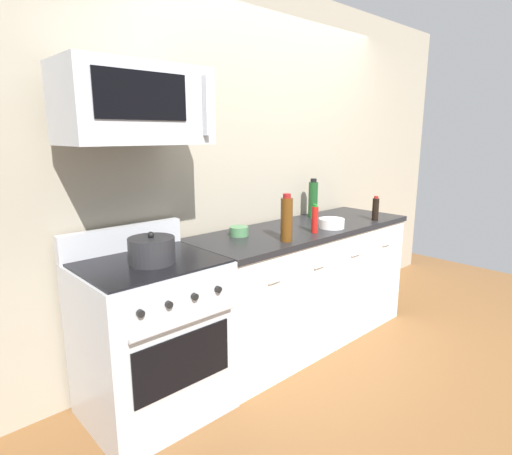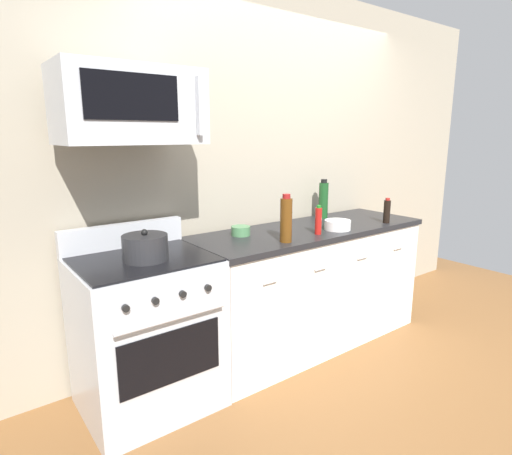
# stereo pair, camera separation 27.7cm
# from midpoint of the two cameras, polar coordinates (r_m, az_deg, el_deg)

# --- Properties ---
(ground_plane) EXTENTS (5.98, 5.98, 0.00)m
(ground_plane) POSITION_cam_midpoint_polar(r_m,az_deg,el_deg) (3.51, 3.97, -14.69)
(ground_plane) COLOR brown
(back_wall) EXTENTS (4.99, 0.10, 2.70)m
(back_wall) POSITION_cam_midpoint_polar(r_m,az_deg,el_deg) (3.42, -0.74, 8.26)
(back_wall) COLOR #9E937F
(back_wall) RESTS_ON ground_plane
(counter_unit) EXTENTS (1.90, 0.66, 0.92)m
(counter_unit) POSITION_cam_midpoint_polar(r_m,az_deg,el_deg) (3.33, 4.10, -7.63)
(counter_unit) COLOR silver
(counter_unit) RESTS_ON ground_plane
(range_oven) EXTENTS (0.76, 0.69, 1.07)m
(range_oven) POSITION_cam_midpoint_polar(r_m,az_deg,el_deg) (2.60, -16.99, -13.98)
(range_oven) COLOR #B7BABF
(range_oven) RESTS_ON ground_plane
(microwave) EXTENTS (0.74, 0.44, 0.40)m
(microwave) POSITION_cam_midpoint_polar(r_m,az_deg,el_deg) (2.38, -19.50, 15.35)
(microwave) COLOR #B7BABF
(bottle_wine_green) EXTENTS (0.08, 0.08, 0.32)m
(bottle_wine_green) POSITION_cam_midpoint_polar(r_m,az_deg,el_deg) (3.56, 5.52, 3.87)
(bottle_wine_green) COLOR #19471E
(bottle_wine_green) RESTS_ON countertop_slab
(bottle_wine_amber) EXTENTS (0.08, 0.08, 0.31)m
(bottle_wine_amber) POSITION_cam_midpoint_polar(r_m,az_deg,el_deg) (2.72, 1.26, 1.15)
(bottle_wine_amber) COLOR #59330F
(bottle_wine_amber) RESTS_ON countertop_slab
(bottle_hot_sauce_red) EXTENTS (0.05, 0.05, 0.20)m
(bottle_hot_sauce_red) POSITION_cam_midpoint_polar(r_m,az_deg,el_deg) (2.98, 5.34, 1.09)
(bottle_hot_sauce_red) COLOR #B21914
(bottle_hot_sauce_red) RESTS_ON countertop_slab
(bottle_soy_sauce_dark) EXTENTS (0.05, 0.05, 0.20)m
(bottle_soy_sauce_dark) POSITION_cam_midpoint_polar(r_m,az_deg,el_deg) (3.50, 13.71, 2.44)
(bottle_soy_sauce_dark) COLOR black
(bottle_soy_sauce_dark) RESTS_ON countertop_slab
(bowl_green_glaze) EXTENTS (0.13, 0.13, 0.06)m
(bowl_green_glaze) POSITION_cam_midpoint_polar(r_m,az_deg,el_deg) (2.90, -5.07, -0.50)
(bowl_green_glaze) COLOR #477A4C
(bowl_green_glaze) RESTS_ON countertop_slab
(bowl_white_ceramic) EXTENTS (0.19, 0.19, 0.07)m
(bowl_white_ceramic) POSITION_cam_midpoint_polar(r_m,az_deg,el_deg) (3.16, 7.73, 0.60)
(bowl_white_ceramic) COLOR white
(bowl_white_ceramic) RESTS_ON countertop_slab
(stockpot) EXTENTS (0.25, 0.25, 0.17)m
(stockpot) POSITION_cam_midpoint_polar(r_m,az_deg,el_deg) (2.37, -17.22, -3.01)
(stockpot) COLOR #262628
(stockpot) RESTS_ON range_oven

